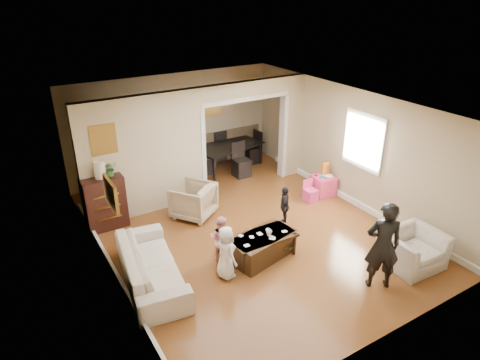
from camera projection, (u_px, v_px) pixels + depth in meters
floor at (245, 230)px, 8.75m from camera, size 7.00×7.00×0.00m
partition_left at (145, 156)px, 8.95m from camera, size 2.75×0.18×2.60m
partition_right at (291, 127)px, 10.76m from camera, size 0.55×0.18×2.60m
partition_header at (245, 89)px, 9.63m from camera, size 2.22×0.18×0.35m
window_pane at (364, 141)px, 9.07m from camera, size 0.03×0.95×1.10m
framed_art_partition at (103, 140)px, 8.25m from camera, size 0.45×0.03×0.55m
framed_art_sofa_wall at (111, 194)px, 6.25m from camera, size 0.03×0.55×0.40m
framed_art_alcove at (212, 104)px, 11.21m from camera, size 0.45×0.03×0.55m
sofa at (151, 265)px, 7.13m from camera, size 1.16×2.29×0.64m
armchair_back at (193, 201)px, 9.11m from camera, size 1.12×1.13×0.75m
armchair_front at (412, 249)px, 7.55m from camera, size 1.03×0.91×0.64m
dresser at (105, 202)px, 8.65m from camera, size 0.81×0.45×1.11m
table_lamp at (100, 169)px, 8.34m from camera, size 0.22×0.22×0.36m
potted_plant at (110, 169)px, 8.44m from camera, size 0.27×0.23×0.30m
coffee_table at (262, 246)px, 7.80m from camera, size 1.32×0.86×0.46m
coffee_cup at (269, 233)px, 7.69m from camera, size 0.13×0.13×0.10m
play_table at (323, 185)px, 10.11m from camera, size 0.53×0.53×0.47m
cereal_box at (325, 168)px, 10.08m from camera, size 0.21×0.09×0.30m
cyan_cup at (322, 177)px, 9.91m from camera, size 0.08×0.08×0.08m
toy_block at (316, 175)px, 10.04m from camera, size 0.09×0.08×0.05m
play_bowl at (329, 177)px, 9.93m from camera, size 0.22×0.22×0.05m
dining_table at (229, 157)px, 11.54m from camera, size 1.99×1.35×0.64m
adult_person at (383, 246)px, 6.83m from camera, size 0.68×0.62×1.57m
child_kneel_a at (226, 253)px, 7.18m from camera, size 0.33×0.49×0.97m
child_kneel_b at (221, 239)px, 7.61m from camera, size 0.53×0.56×0.91m
child_toddler at (285, 206)px, 8.79m from camera, size 0.47×0.53×0.86m
craft_papers at (262, 236)px, 7.68m from camera, size 0.95×0.49×0.00m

